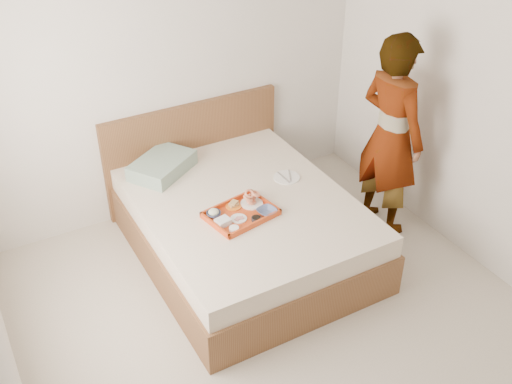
{
  "coord_description": "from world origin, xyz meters",
  "views": [
    {
      "loc": [
        -1.69,
        -2.46,
        3.22
      ],
      "look_at": [
        0.19,
        0.9,
        0.65
      ],
      "focal_mm": 42.72,
      "sensor_mm": 36.0,
      "label": 1
    }
  ],
  "objects": [
    {
      "name": "dinner_plate",
      "position": [
        0.6,
        1.12,
        0.54
      ],
      "size": [
        0.27,
        0.27,
        0.01
      ],
      "primitive_type": "cylinder",
      "rotation": [
        0.0,
        0.0,
        -0.29
      ],
      "color": "white",
      "rests_on": "bed"
    },
    {
      "name": "person",
      "position": [
        1.38,
        0.79,
        0.87
      ],
      "size": [
        0.48,
        0.68,
        1.73
      ],
      "primitive_type": "imported",
      "rotation": [
        0.0,
        0.0,
        1.69
      ],
      "color": "beige",
      "rests_on": "ground"
    },
    {
      "name": "tray",
      "position": [
        0.02,
        0.83,
        0.55
      ],
      "size": [
        0.56,
        0.45,
        0.05
      ],
      "primitive_type": "cube",
      "rotation": [
        0.0,
        0.0,
        0.18
      ],
      "color": "red",
      "rests_on": "bed"
    },
    {
      "name": "prawn_plate",
      "position": [
        0.16,
        0.91,
        0.55
      ],
      "size": [
        0.2,
        0.2,
        0.01
      ],
      "primitive_type": "cylinder",
      "rotation": [
        0.0,
        0.0,
        0.18
      ],
      "color": "white",
      "rests_on": "tray"
    },
    {
      "name": "wall_back",
      "position": [
        0.0,
        2.0,
        1.3
      ],
      "size": [
        3.5,
        0.01,
        2.6
      ],
      "primitive_type": "cube",
      "color": "silver",
      "rests_on": "ground"
    },
    {
      "name": "sauce_dish",
      "position": [
        0.09,
        0.71,
        0.56
      ],
      "size": [
        0.08,
        0.08,
        0.03
      ],
      "primitive_type": "cylinder",
      "rotation": [
        0.0,
        0.0,
        0.18
      ],
      "color": "black",
      "rests_on": "tray"
    },
    {
      "name": "plastic_tub",
      "position": [
        -0.15,
        0.78,
        0.57
      ],
      "size": [
        0.12,
        0.1,
        0.05
      ],
      "primitive_type": "cube",
      "rotation": [
        0.0,
        0.0,
        0.18
      ],
      "color": "silver",
      "rests_on": "tray"
    },
    {
      "name": "pillow",
      "position": [
        -0.25,
        1.7,
        0.59
      ],
      "size": [
        0.64,
        0.59,
        0.13
      ],
      "primitive_type": "cube",
      "rotation": [
        0.0,
        0.0,
        0.58
      ],
      "color": "#94A492",
      "rests_on": "bed"
    },
    {
      "name": "salad_bowl",
      "position": [
        -0.16,
        0.91,
        0.56
      ],
      "size": [
        0.13,
        0.13,
        0.03
      ],
      "primitive_type": "imported",
      "rotation": [
        0.0,
        0.0,
        0.18
      ],
      "color": "#152349",
      "rests_on": "tray"
    },
    {
      "name": "bed",
      "position": [
        0.14,
        1.0,
        0.27
      ],
      "size": [
        1.65,
        2.0,
        0.53
      ],
      "primitive_type": "cube",
      "color": "brown",
      "rests_on": "ground"
    },
    {
      "name": "navy_bowl_big",
      "position": [
        0.2,
        0.75,
        0.56
      ],
      "size": [
        0.16,
        0.16,
        0.03
      ],
      "primitive_type": "imported",
      "rotation": [
        0.0,
        0.0,
        0.18
      ],
      "color": "#152349",
      "rests_on": "tray"
    },
    {
      "name": "cheese_round",
      "position": [
        -0.11,
        0.68,
        0.56
      ],
      "size": [
        0.08,
        0.08,
        0.03
      ],
      "primitive_type": "cylinder",
      "rotation": [
        0.0,
        0.0,
        0.18
      ],
      "color": "white",
      "rests_on": "tray"
    },
    {
      "name": "ground",
      "position": [
        0.0,
        0.0,
        0.0
      ],
      "size": [
        3.5,
        4.0,
        0.01
      ],
      "primitive_type": "cube",
      "color": "beige",
      "rests_on": "ground"
    },
    {
      "name": "meat_plate",
      "position": [
        -0.02,
        0.79,
        0.55
      ],
      "size": [
        0.14,
        0.14,
        0.01
      ],
      "primitive_type": "cylinder",
      "rotation": [
        0.0,
        0.0,
        0.18
      ],
      "color": "white",
      "rests_on": "tray"
    },
    {
      "name": "headboard",
      "position": [
        0.14,
        1.97,
        0.47
      ],
      "size": [
        1.65,
        0.06,
        0.95
      ],
      "primitive_type": "cube",
      "color": "brown",
      "rests_on": "ground"
    },
    {
      "name": "bread_plate",
      "position": [
        0.02,
        0.95,
        0.55
      ],
      "size": [
        0.14,
        0.14,
        0.01
      ],
      "primitive_type": "cylinder",
      "rotation": [
        0.0,
        0.0,
        0.18
      ],
      "color": "orange",
      "rests_on": "tray"
    }
  ]
}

